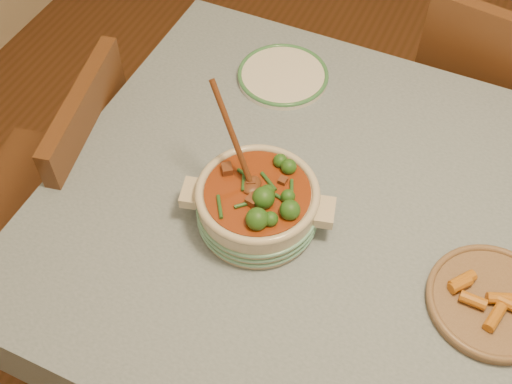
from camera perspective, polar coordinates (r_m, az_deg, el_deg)
dining_table at (r=1.44m, az=14.97°, el=-7.01°), size 1.68×1.08×0.76m
stew_casserole at (r=1.30m, az=0.12°, el=-0.89°), size 0.32×0.30×0.30m
white_plate at (r=1.64m, az=2.41°, el=10.31°), size 0.25×0.25×0.02m
fried_plate at (r=1.32m, az=20.29°, el=-9.04°), size 0.25×0.25×0.04m
chair_far at (r=2.05m, az=19.77°, el=7.25°), size 0.47×0.47×0.89m
chair_left at (r=1.82m, az=-16.02°, el=0.50°), size 0.48×0.48×0.86m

